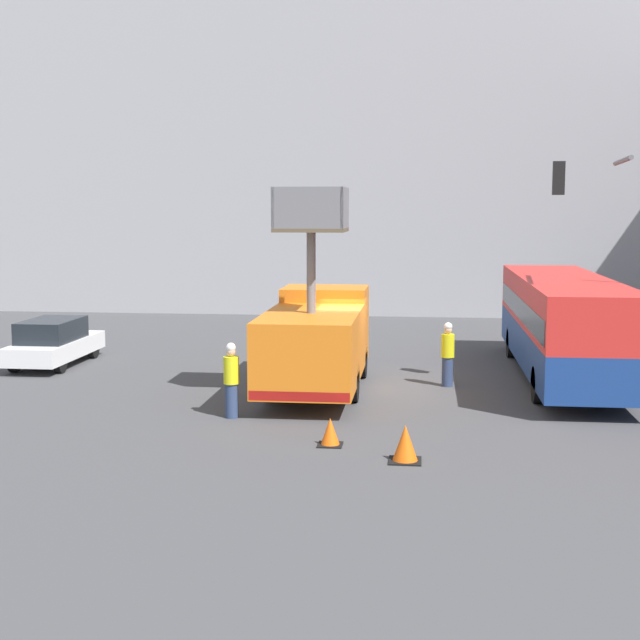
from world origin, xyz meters
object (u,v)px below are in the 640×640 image
(utility_truck, at_px, (316,338))
(traffic_cone_near_truck, at_px, (405,444))
(road_worker_near_truck, at_px, (231,380))
(city_bus, at_px, (563,319))
(parked_car_curbside, at_px, (54,342))
(traffic_light_pole, at_px, (640,232))
(traffic_cone_mid_road, at_px, (330,433))
(road_worker_directing, at_px, (448,354))

(utility_truck, height_order, traffic_cone_near_truck, utility_truck)
(road_worker_near_truck, bearing_deg, city_bus, 22.06)
(road_worker_near_truck, relative_size, parked_car_curbside, 0.41)
(city_bus, height_order, traffic_cone_near_truck, city_bus)
(utility_truck, xyz_separation_m, road_worker_near_truck, (-1.71, -3.29, -0.60))
(traffic_light_pole, bearing_deg, traffic_cone_mid_road, -142.12)
(utility_truck, distance_m, road_worker_directing, 3.91)
(traffic_cone_mid_road, height_order, parked_car_curbside, parked_car_curbside)
(traffic_cone_near_truck, relative_size, traffic_cone_mid_road, 1.25)
(traffic_light_pole, distance_m, traffic_cone_near_truck, 10.18)
(city_bus, bearing_deg, road_worker_directing, 120.65)
(traffic_light_pole, distance_m, parked_car_curbside, 18.34)
(traffic_light_pole, height_order, road_worker_near_truck, traffic_light_pole)
(utility_truck, bearing_deg, traffic_cone_near_truck, -68.46)
(road_worker_near_truck, bearing_deg, utility_truck, 49.62)
(city_bus, distance_m, traffic_cone_mid_road, 10.60)
(city_bus, height_order, road_worker_directing, city_bus)
(utility_truck, relative_size, traffic_light_pole, 1.03)
(traffic_cone_near_truck, bearing_deg, traffic_light_pole, 49.27)
(road_worker_directing, xyz_separation_m, traffic_cone_mid_road, (-2.70, -6.81, -0.65))
(road_worker_directing, bearing_deg, utility_truck, -110.17)
(utility_truck, height_order, road_worker_directing, utility_truck)
(city_bus, distance_m, road_worker_directing, 3.95)
(road_worker_directing, bearing_deg, road_worker_near_truck, -88.67)
(parked_car_curbside, bearing_deg, traffic_cone_mid_road, -41.39)
(city_bus, height_order, traffic_cone_mid_road, city_bus)
(traffic_light_pole, xyz_separation_m, traffic_cone_mid_road, (-7.72, -6.01, -4.19))
(utility_truck, bearing_deg, road_worker_near_truck, -117.42)
(traffic_cone_near_truck, distance_m, traffic_cone_mid_road, 1.95)
(road_worker_directing, height_order, traffic_cone_near_truck, road_worker_directing)
(city_bus, distance_m, parked_car_curbside, 16.22)
(road_worker_near_truck, distance_m, traffic_cone_mid_road, 3.58)
(utility_truck, relative_size, road_worker_directing, 3.67)
(traffic_light_pole, height_order, parked_car_curbside, traffic_light_pole)
(road_worker_near_truck, relative_size, traffic_cone_mid_road, 3.06)
(parked_car_curbside, bearing_deg, traffic_cone_near_truck, -40.26)
(traffic_cone_mid_road, bearing_deg, parked_car_curbside, 138.61)
(utility_truck, height_order, traffic_light_pole, traffic_light_pole)
(city_bus, bearing_deg, traffic_cone_mid_road, 148.86)
(city_bus, xyz_separation_m, road_worker_directing, (-3.48, -1.68, -0.85))
(utility_truck, relative_size, road_worker_near_truck, 3.68)
(road_worker_near_truck, distance_m, road_worker_directing, 7.02)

